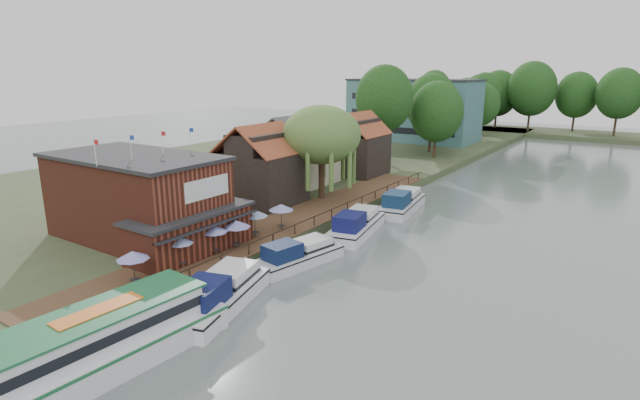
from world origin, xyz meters
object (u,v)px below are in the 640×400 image
Objects in this scene: cottage_a at (261,164)px; willow at (322,153)px; umbrella_1 at (181,252)px; swan at (79,353)px; cruiser_1 at (299,252)px; cruiser_3 at (402,200)px; hotel_block at (413,110)px; cottage_c at (357,144)px; umbrella_3 at (237,235)px; pub at (152,200)px; umbrella_5 at (281,217)px; cruiser_0 at (219,289)px; tour_boat at (88,345)px; umbrella_4 at (255,223)px; cottage_b at (294,150)px; umbrella_2 at (215,240)px; cruiser_2 at (357,222)px; umbrella_0 at (134,268)px.

willow is at bearing 48.01° from cottage_a.
willow is 23.21m from umbrella_1.
cruiser_1 is at bearing 83.10° from swan.
willow reaches higher than cruiser_3.
cottage_c is (8.00, -37.00, -1.90)m from hotel_block.
umbrella_3 reaches higher than cruiser_3.
umbrella_5 is at bearing 50.25° from pub.
cottage_c is at bearing 86.99° from cottage_a.
tour_boat reaches higher than cruiser_0.
cottage_c reaches higher than tour_boat.
cruiser_0 is (4.67, -6.66, -0.99)m from umbrella_3.
umbrella_3 is 5.18m from cruiser_1.
tour_boat is (-0.23, -8.98, 0.37)m from cruiser_0.
umbrella_4 reaches higher than cruiser_3.
cottage_a reaches higher than umbrella_3.
cottage_b reaches higher than cruiser_0.
cruiser_0 is 27.72m from cruiser_3.
umbrella_4 reaches higher than swan.
umbrella_2 is 14.61m from tour_boat.
cottage_a is 16.82m from cruiser_1.
cruiser_2 is at bearing -60.13° from cottage_c.
cruiser_0 is (19.73, -75.20, -5.85)m from hotel_block.
cottage_c reaches higher than umbrella_2.
tour_boat is at bearing -76.96° from hotel_block.
tour_boat is (11.50, -47.18, -3.58)m from cottage_c.
umbrella_3 is 0.16× the size of tour_boat.
cruiser_0 is at bearing -19.71° from pub.
umbrella_5 is at bearing 105.38° from tour_boat.
cruiser_3 is (0.14, 18.87, 0.17)m from cruiser_1.
cottage_c reaches higher than umbrella_1.
umbrella_1 is at bearing 87.13° from umbrella_0.
umbrella_4 is (-0.27, 5.03, 0.00)m from umbrella_2.
umbrella_1 is 5.65m from cruiser_0.
cottage_c reaches higher than pub.
umbrella_2 is 0.23× the size of cruiser_2.
umbrella_1 is 11.05m from umbrella_5.
pub is 1.92× the size of willow.
cruiser_1 is 17.42m from swan.
umbrella_5 is at bearing -73.53° from willow.
pub is 9.28m from umbrella_0.
pub is 20.36m from willow.
hotel_block is 10.69× the size of umbrella_1.
umbrella_4 is at bearing 90.91° from umbrella_1.
umbrella_4 is at bearing 89.72° from umbrella_0.
cottage_a is at bearing 127.55° from umbrella_4.
umbrella_4 is 19.48m from tour_boat.
tour_boat is at bearing -79.09° from cruiser_1.
umbrella_3 is at bearing -75.49° from umbrella_4.
hotel_block is 2.44× the size of cruiser_3.
umbrella_0 reaches higher than cruiser_2.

